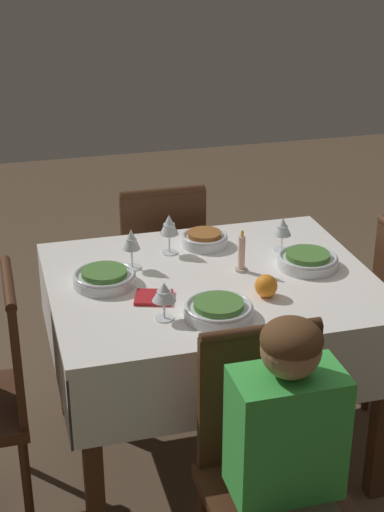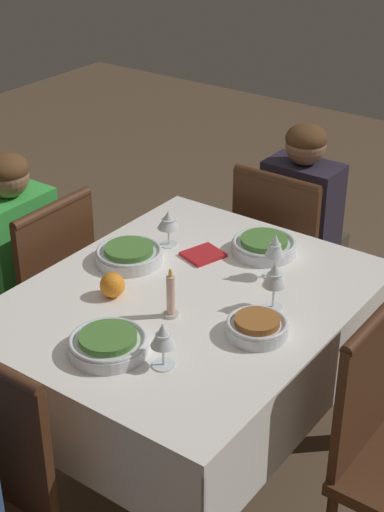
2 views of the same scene
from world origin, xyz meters
The scene contains 17 objects.
ground_plane centered at (0.00, 0.00, 0.00)m, with size 8.00×8.00×0.00m, color brown.
dining_table centered at (0.00, 0.00, 0.65)m, with size 1.16×0.94×0.75m.
chair_east centered at (0.82, 0.10, 0.49)m, with size 0.40×0.40×0.89m.
chair_north centered at (0.03, 0.71, 0.49)m, with size 0.40×0.40×0.89m.
person_child_dark centered at (0.98, 0.10, 0.56)m, with size 0.33×0.30×1.03m.
person_child_green centered at (0.03, 0.88, 0.56)m, with size 0.30×0.33×1.02m.
bowl_west centered at (-0.37, 0.00, 0.78)m, with size 0.22×0.22×0.06m.
wine_glass_west centered at (-0.33, -0.16, 0.85)m, with size 0.07×0.07×0.14m.
bowl_east centered at (0.38, -0.05, 0.78)m, with size 0.22×0.22×0.06m.
wine_glass_east centered at (0.26, -0.16, 0.86)m, with size 0.07×0.07×0.15m.
bowl_north centered at (0.06, 0.28, 0.78)m, with size 0.23×0.23×0.06m.
wine_glass_north centered at (0.23, 0.25, 0.85)m, with size 0.08×0.08×0.13m.
bowl_south centered at (-0.06, -0.29, 0.78)m, with size 0.18×0.18×0.06m.
wine_glass_south centered at (0.09, -0.25, 0.87)m, with size 0.07×0.07×0.16m.
candle_centerpiece centered at (-0.12, -0.03, 0.82)m, with size 0.05×0.05×0.16m.
orange_fruit centered at (-0.14, 0.18, 0.79)m, with size 0.08×0.08×0.08m, color orange.
napkin_red_folded centered at (0.23, 0.10, 0.76)m, with size 0.15×0.14×0.01m.
Camera 2 is at (-1.67, -1.23, 2.03)m, focal length 55.00 mm.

